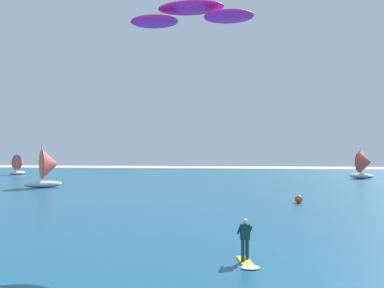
% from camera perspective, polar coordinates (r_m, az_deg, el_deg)
% --- Properties ---
extents(ocean, '(160.00, 90.00, 0.10)m').
position_cam_1_polar(ocean, '(50.48, 2.57, -5.68)').
color(ocean, navy).
rests_on(ocean, ground).
extents(kitesurfer, '(0.91, 2.02, 1.67)m').
position_cam_1_polar(kitesurfer, '(16.93, 7.24, -13.53)').
color(kitesurfer, yellow).
rests_on(kitesurfer, ocean).
extents(kite, '(7.16, 3.07, 1.05)m').
position_cam_1_polar(kite, '(24.51, -0.16, 16.92)').
color(kite, '#B21999').
extents(sailboat_outermost, '(4.40, 4.09, 4.89)m').
position_cam_1_polar(sailboat_outermost, '(51.04, -18.62, -3.02)').
color(sailboat_outermost, silver).
rests_on(sailboat_outermost, ocean).
extents(sailboat_mid_left, '(3.05, 3.41, 3.83)m').
position_cam_1_polar(sailboat_mid_left, '(78.11, -22.05, -2.52)').
color(sailboat_mid_left, silver).
rests_on(sailboat_mid_left, ocean).
extents(sailboat_center_horizon, '(4.04, 3.98, 4.54)m').
position_cam_1_polar(sailboat_center_horizon, '(67.60, 22.11, -2.54)').
color(sailboat_center_horizon, silver).
rests_on(sailboat_center_horizon, ocean).
extents(marker_buoy, '(0.64, 0.64, 0.64)m').
position_cam_1_polar(marker_buoy, '(35.66, 14.07, -7.16)').
color(marker_buoy, '#E55919').
rests_on(marker_buoy, ocean).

